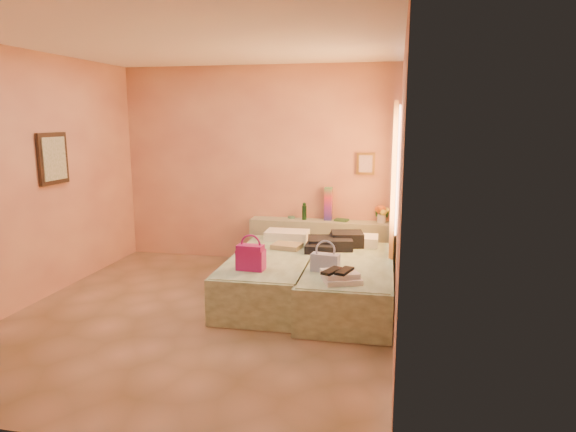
% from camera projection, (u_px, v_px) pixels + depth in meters
% --- Properties ---
extents(ground, '(4.50, 4.50, 0.00)m').
position_uv_depth(ground, '(204.00, 314.00, 5.50)').
color(ground, tan).
rests_on(ground, ground).
extents(room_walls, '(4.02, 4.51, 2.81)m').
position_uv_depth(room_walls, '(235.00, 144.00, 5.67)').
color(room_walls, '#ECAE7D').
rests_on(room_walls, ground).
extents(headboard_ledge, '(2.05, 0.30, 0.65)m').
position_uv_depth(headboard_ledge, '(322.00, 243.00, 7.26)').
color(headboard_ledge, '#A1AA8B').
rests_on(headboard_ledge, ground).
extents(bed_left, '(0.94, 2.02, 0.50)m').
position_uv_depth(bed_left, '(273.00, 276.00, 5.99)').
color(bed_left, '#C8E8BA').
rests_on(bed_left, ground).
extents(bed_right, '(0.94, 2.02, 0.50)m').
position_uv_depth(bed_right, '(349.00, 284.00, 5.71)').
color(bed_right, '#C8E8BA').
rests_on(bed_right, ground).
extents(water_bottle, '(0.08, 0.08, 0.23)m').
position_uv_depth(water_bottle, '(304.00, 212.00, 7.25)').
color(water_bottle, '#13351D').
rests_on(water_bottle, headboard_ledge).
extents(rainbow_box, '(0.11, 0.11, 0.47)m').
position_uv_depth(rainbow_box, '(328.00, 204.00, 7.20)').
color(rainbow_box, '#AB156F').
rests_on(rainbow_box, headboard_ledge).
extents(small_dish, '(0.12, 0.12, 0.03)m').
position_uv_depth(small_dish, '(291.00, 217.00, 7.38)').
color(small_dish, '#519677').
rests_on(small_dish, headboard_ledge).
extents(green_book, '(0.21, 0.18, 0.03)m').
position_uv_depth(green_book, '(342.00, 220.00, 7.16)').
color(green_book, '#294E2C').
rests_on(green_book, headboard_ledge).
extents(flower_vase, '(0.26, 0.26, 0.28)m').
position_uv_depth(flower_vase, '(382.00, 212.00, 7.04)').
color(flower_vase, silver).
rests_on(flower_vase, headboard_ledge).
extents(magenta_handbag, '(0.30, 0.18, 0.27)m').
position_uv_depth(magenta_handbag, '(251.00, 257.00, 5.36)').
color(magenta_handbag, '#AB156F').
rests_on(magenta_handbag, bed_left).
extents(khaki_garment, '(0.38, 0.32, 0.06)m').
position_uv_depth(khaki_garment, '(287.00, 246.00, 6.26)').
color(khaki_garment, tan).
rests_on(khaki_garment, bed_left).
extents(clothes_pile, '(0.65, 0.65, 0.17)m').
position_uv_depth(clothes_pile, '(334.00, 242.00, 6.23)').
color(clothes_pile, black).
rests_on(clothes_pile, bed_right).
extents(blue_handbag, '(0.31, 0.17, 0.19)m').
position_uv_depth(blue_handbag, '(325.00, 263.00, 5.31)').
color(blue_handbag, '#3F5597').
rests_on(blue_handbag, bed_right).
extents(towel_stack, '(0.43, 0.40, 0.10)m').
position_uv_depth(towel_stack, '(342.00, 277.00, 4.97)').
color(towel_stack, white).
rests_on(towel_stack, bed_right).
extents(sandal_pair, '(0.28, 0.32, 0.03)m').
position_uv_depth(sandal_pair, '(338.00, 271.00, 4.94)').
color(sandal_pair, black).
rests_on(sandal_pair, towel_stack).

